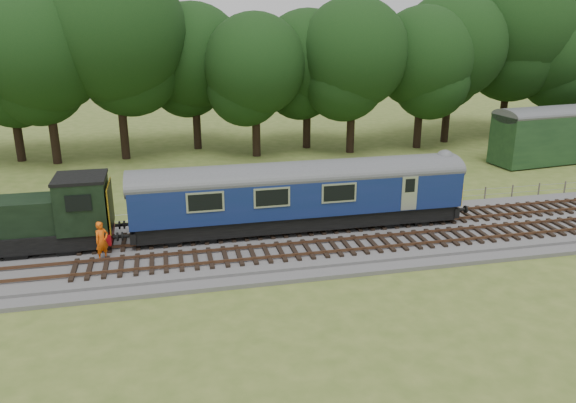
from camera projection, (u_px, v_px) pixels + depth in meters
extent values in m
plane|color=#506625|center=(398.00, 236.00, 31.10)|extent=(120.00, 120.00, 0.00)
cube|color=#4C4C4F|center=(398.00, 233.00, 31.05)|extent=(70.00, 7.00, 0.35)
cube|color=brown|center=(394.00, 224.00, 31.58)|extent=(66.50, 0.07, 0.14)
cube|color=brown|center=(384.00, 215.00, 32.91)|extent=(66.50, 0.07, 0.14)
cube|color=brown|center=(417.00, 244.00, 28.80)|extent=(66.50, 0.07, 0.14)
cube|color=brown|center=(405.00, 234.00, 30.13)|extent=(66.50, 0.07, 0.14)
cube|color=black|center=(299.00, 217.00, 30.96)|extent=(17.46, 2.52, 0.85)
cube|color=navy|center=(299.00, 192.00, 30.51)|extent=(18.00, 2.80, 2.05)
cube|color=gold|center=(450.00, 188.00, 32.51)|extent=(0.06, 2.74, 1.30)
cube|color=black|center=(400.00, 212.00, 32.27)|extent=(2.60, 2.00, 0.55)
cube|color=black|center=(190.00, 229.00, 29.78)|extent=(2.60, 2.00, 0.55)
cube|color=black|center=(19.00, 239.00, 27.98)|extent=(8.73, 2.39, 0.85)
cube|color=black|center=(83.00, 204.00, 28.13)|extent=(2.40, 2.55, 2.60)
cube|color=#9D0C13|center=(110.00, 231.00, 28.88)|extent=(0.25, 2.60, 0.55)
cube|color=gold|center=(111.00, 205.00, 28.47)|extent=(0.06, 2.55, 2.30)
imported|color=#FF5D0D|center=(102.00, 241.00, 26.96)|extent=(0.84, 0.81, 1.95)
cube|color=#17331A|center=(571.00, 140.00, 49.45)|extent=(2.89, 2.89, 2.35)
cube|color=black|center=(573.00, 126.00, 49.05)|extent=(3.18, 3.18, 0.19)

